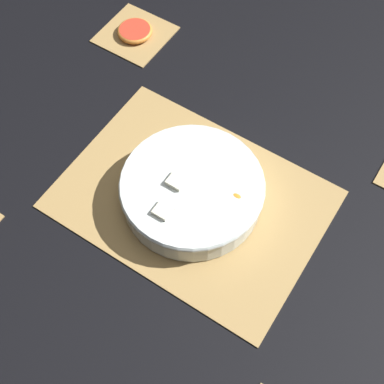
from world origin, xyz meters
TOP-DOWN VIEW (x-y plane):
  - ground_plane at (0.00, 0.00)m, footprint 6.00×6.00m
  - bamboo_mat_center at (0.00, 0.00)m, footprint 0.48×0.35m
  - coaster_mat_near_right at (0.35, -0.29)m, footprint 0.15×0.15m
  - fruit_salad_bowl at (0.00, 0.00)m, footprint 0.27×0.27m
  - grapefruit_slice at (0.35, -0.29)m, footprint 0.08×0.08m

SIDE VIEW (x-z plane):
  - ground_plane at x=0.00m, z-range 0.00..0.00m
  - coaster_mat_near_right at x=0.35m, z-range 0.00..0.01m
  - bamboo_mat_center at x=0.00m, z-range 0.00..0.01m
  - grapefruit_slice at x=0.35m, z-range 0.01..0.02m
  - fruit_salad_bowl at x=0.00m, z-range 0.01..0.07m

